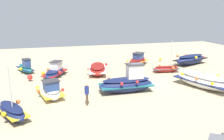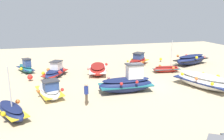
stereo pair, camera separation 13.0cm
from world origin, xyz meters
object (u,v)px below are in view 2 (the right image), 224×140
(fishing_boat_2, at_px, (127,83))
(person_walking, at_px, (86,93))
(fishing_boat_7, at_px, (49,90))
(mooring_buoy_1, at_px, (30,77))
(fishing_boat_5, at_px, (98,69))
(fishing_boat_4, at_px, (26,67))
(fishing_boat_3, at_px, (203,81))
(mooring_buoy_0, at_px, (161,59))
(fishing_boat_9, at_px, (166,69))
(fishing_boat_0, at_px, (55,71))
(fishing_boat_1, at_px, (138,61))
(fishing_boat_6, at_px, (191,59))
(fishing_boat_8, at_px, (11,111))

(fishing_boat_2, distance_m, person_walking, 4.19)
(fishing_boat_7, distance_m, mooring_buoy_1, 5.12)
(person_walking, bearing_deg, fishing_boat_5, -82.00)
(fishing_boat_2, height_order, fishing_boat_4, fishing_boat_2)
(fishing_boat_3, relative_size, mooring_buoy_0, 9.99)
(fishing_boat_7, bearing_deg, fishing_boat_4, -177.71)
(fishing_boat_5, relative_size, fishing_boat_9, 1.27)
(fishing_boat_3, bearing_deg, mooring_buoy_0, -28.05)
(person_walking, bearing_deg, fishing_boat_0, -52.20)
(fishing_boat_1, xyz_separation_m, fishing_boat_4, (13.37, -0.10, -0.02))
(fishing_boat_3, distance_m, fishing_boat_7, 13.30)
(fishing_boat_2, distance_m, fishing_boat_3, 6.95)
(fishing_boat_0, distance_m, fishing_boat_4, 4.07)
(fishing_boat_1, bearing_deg, mooring_buoy_0, -27.94)
(fishing_boat_6, height_order, mooring_buoy_1, fishing_boat_6)
(fishing_boat_6, bearing_deg, fishing_boat_0, 162.47)
(fishing_boat_8, bearing_deg, fishing_boat_6, -90.22)
(fishing_boat_7, bearing_deg, fishing_boat_8, -49.32)
(fishing_boat_1, height_order, fishing_boat_3, fishing_boat_1)
(fishing_boat_7, relative_size, fishing_boat_9, 1.11)
(fishing_boat_4, distance_m, mooring_buoy_1, 3.82)
(mooring_buoy_0, bearing_deg, fishing_boat_0, 14.10)
(fishing_boat_7, bearing_deg, fishing_boat_0, 159.74)
(fishing_boat_0, xyz_separation_m, fishing_boat_5, (-4.49, 0.18, -0.00))
(fishing_boat_0, distance_m, fishing_boat_1, 10.54)
(fishing_boat_3, distance_m, fishing_boat_8, 15.74)
(fishing_boat_1, distance_m, fishing_boat_3, 10.16)
(fishing_boat_5, xyz_separation_m, person_walking, (2.61, 8.35, 0.42))
(fishing_boat_5, bearing_deg, mooring_buoy_1, -69.84)
(person_walking, height_order, mooring_buoy_0, person_walking)
(fishing_boat_5, xyz_separation_m, fishing_boat_9, (-7.53, 1.48, -0.13))
(fishing_boat_7, height_order, fishing_boat_8, fishing_boat_8)
(fishing_boat_4, bearing_deg, fishing_boat_1, 65.18)
(fishing_boat_0, relative_size, fishing_boat_3, 0.70)
(fishing_boat_7, relative_size, fishing_boat_8, 1.17)
(fishing_boat_4, distance_m, fishing_boat_8, 11.90)
(fishing_boat_4, bearing_deg, fishing_boat_7, -8.43)
(fishing_boat_7, bearing_deg, fishing_boat_2, 69.95)
(fishing_boat_0, height_order, fishing_boat_7, fishing_boat_0)
(person_walking, distance_m, mooring_buoy_0, 17.06)
(fishing_boat_2, bearing_deg, fishing_boat_7, 174.91)
(fishing_boat_8, xyz_separation_m, fishing_boat_9, (-15.11, -7.64, -0.07))
(fishing_boat_3, bearing_deg, person_walking, 75.52)
(fishing_boat_0, bearing_deg, fishing_boat_3, -91.90)
(fishing_boat_2, height_order, fishing_boat_9, fishing_boat_9)
(fishing_boat_3, distance_m, fishing_boat_5, 10.80)
(fishing_boat_2, bearing_deg, fishing_boat_4, 134.70)
(fishing_boat_0, distance_m, fishing_boat_9, 12.14)
(fishing_boat_4, xyz_separation_m, fishing_boat_6, (-20.12, 1.51, 0.13))
(fishing_boat_1, relative_size, fishing_boat_7, 1.00)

